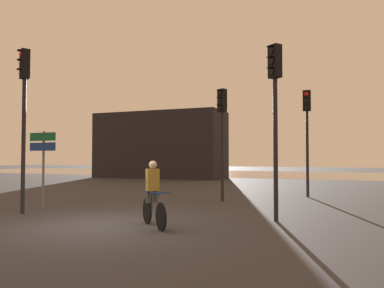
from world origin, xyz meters
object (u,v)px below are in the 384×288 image
object	(u,v)px
traffic_light_near_left	(24,100)
traffic_light_center	(222,123)
distant_building	(160,145)
traffic_light_near_right	(275,99)
cyclist	(153,193)
traffic_light_far_right	(307,123)
direction_sign_post	(43,155)

from	to	relation	value
traffic_light_near_left	traffic_light_center	world-z (taller)	traffic_light_near_left
traffic_light_near_left	traffic_light_center	distance (m)	7.12
distant_building	traffic_light_near_left	size ratio (longest dim) A/B	2.15
traffic_light_near_right	cyclist	xyz separation A→B (m)	(-2.67, -1.96, -2.47)
distant_building	traffic_light_near_right	size ratio (longest dim) A/B	2.27
traffic_light_near_left	traffic_light_far_right	distance (m)	11.19
direction_sign_post	cyclist	world-z (taller)	direction_sign_post
traffic_light_center	distant_building	bearing A→B (deg)	-26.75
traffic_light_near_left	traffic_light_far_right	world-z (taller)	traffic_light_near_left
traffic_light_near_right	traffic_light_far_right	xyz separation A→B (m)	(0.25, 6.67, -0.09)
traffic_light_far_right	traffic_light_near_left	bearing A→B (deg)	48.79
traffic_light_near_right	direction_sign_post	bearing A→B (deg)	39.80
direction_sign_post	cyclist	distance (m)	5.54
traffic_light_far_right	direction_sign_post	distance (m)	10.72
direction_sign_post	cyclist	size ratio (longest dim) A/B	1.60
traffic_light_near_left	direction_sign_post	world-z (taller)	traffic_light_near_left
traffic_light_center	cyclist	size ratio (longest dim) A/B	2.71
traffic_light_near_right	direction_sign_post	distance (m)	7.98
traffic_light_near_right	traffic_light_center	bearing A→B (deg)	-16.68
distant_building	cyclist	size ratio (longest dim) A/B	6.66
traffic_light_center	traffic_light_far_right	xyz separation A→B (m)	(2.96, 2.83, 0.14)
traffic_light_center	traffic_light_far_right	size ratio (longest dim) A/B	0.95
traffic_light_far_right	traffic_light_center	bearing A→B (deg)	45.42
traffic_light_center	traffic_light_near_right	world-z (taller)	traffic_light_near_right
traffic_light_near_left	direction_sign_post	xyz separation A→B (m)	(-0.47, 1.30, -1.66)
distant_building	traffic_light_far_right	bearing A→B (deg)	-41.13
cyclist	distant_building	bearing A→B (deg)	-109.99
traffic_light_near_right	traffic_light_near_left	bearing A→B (deg)	49.89
distant_building	traffic_light_center	size ratio (longest dim) A/B	2.46
distant_building	traffic_light_near_left	bearing A→B (deg)	-74.97
direction_sign_post	cyclist	bearing A→B (deg)	161.00
traffic_light_near_right	traffic_light_far_right	bearing A→B (deg)	-53.99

